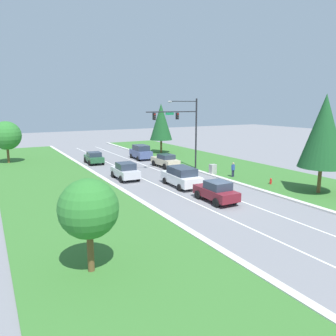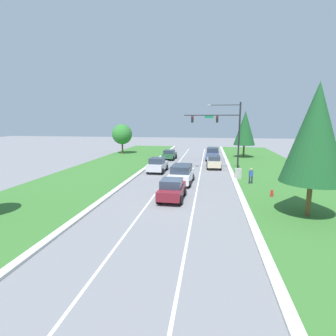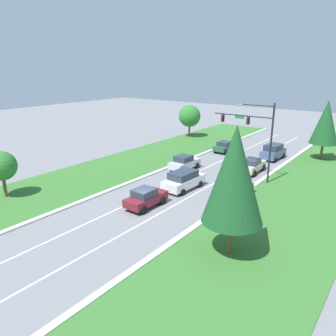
# 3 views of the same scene
# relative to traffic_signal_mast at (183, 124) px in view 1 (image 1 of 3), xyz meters

# --- Properties ---
(ground_plane) EXTENTS (160.00, 160.00, 0.00)m
(ground_plane) POSITION_rel_traffic_signal_mast_xyz_m (-4.59, -13.21, -5.68)
(ground_plane) COLOR slate
(curb_strip_right) EXTENTS (0.50, 90.00, 0.15)m
(curb_strip_right) POSITION_rel_traffic_signal_mast_xyz_m (1.06, -13.21, -5.60)
(curb_strip_right) COLOR beige
(curb_strip_right) RESTS_ON ground_plane
(curb_strip_left) EXTENTS (0.50, 90.00, 0.15)m
(curb_strip_left) POSITION_rel_traffic_signal_mast_xyz_m (-10.24, -13.21, -5.60)
(curb_strip_left) COLOR beige
(curb_strip_left) RESTS_ON ground_plane
(grass_verge_right) EXTENTS (10.00, 90.00, 0.08)m
(grass_verge_right) POSITION_rel_traffic_signal_mast_xyz_m (6.31, -13.21, -5.64)
(grass_verge_right) COLOR #38702D
(grass_verge_right) RESTS_ON ground_plane
(grass_verge_left) EXTENTS (10.00, 90.00, 0.08)m
(grass_verge_left) POSITION_rel_traffic_signal_mast_xyz_m (-15.49, -13.21, -5.64)
(grass_verge_left) COLOR #38702D
(grass_verge_left) RESTS_ON ground_plane
(lane_stripe_inner_left) EXTENTS (0.14, 81.00, 0.01)m
(lane_stripe_inner_left) POSITION_rel_traffic_signal_mast_xyz_m (-6.39, -13.21, -5.68)
(lane_stripe_inner_left) COLOR white
(lane_stripe_inner_left) RESTS_ON ground_plane
(lane_stripe_inner_right) EXTENTS (0.14, 81.00, 0.01)m
(lane_stripe_inner_right) POSITION_rel_traffic_signal_mast_xyz_m (-2.79, -13.21, -5.68)
(lane_stripe_inner_right) COLOR white
(lane_stripe_inner_right) RESTS_ON ground_plane
(traffic_signal_mast) EXTENTS (6.90, 0.41, 8.65)m
(traffic_signal_mast) POSITION_rel_traffic_signal_mast_xyz_m (0.00, 0.00, 0.00)
(traffic_signal_mast) COLOR black
(traffic_signal_mast) RESTS_ON ground_plane
(champagne_sedan) EXTENTS (2.02, 4.72, 1.71)m
(champagne_sedan) POSITION_rel_traffic_signal_mast_xyz_m (-1.06, 2.64, -4.80)
(champagne_sedan) COLOR beige
(champagne_sedan) RESTS_ON ground_plane
(burgundy_sedan) EXTENTS (2.11, 4.26, 1.76)m
(burgundy_sedan) POSITION_rel_traffic_signal_mast_xyz_m (-4.69, -12.77, -4.79)
(burgundy_sedan) COLOR maroon
(burgundy_sedan) RESTS_ON ground_plane
(silver_sedan) EXTENTS (2.23, 4.44, 1.84)m
(silver_sedan) POSITION_rel_traffic_signal_mast_xyz_m (-8.17, -1.39, -4.76)
(silver_sedan) COLOR silver
(silver_sedan) RESTS_ON ground_plane
(slate_blue_suv) EXTENTS (2.38, 4.61, 2.09)m
(slate_blue_suv) POSITION_rel_traffic_signal_mast_xyz_m (-1.15, 9.99, -4.62)
(slate_blue_suv) COLOR #475684
(slate_blue_suv) RESTS_ON ground_plane
(white_suv) EXTENTS (2.45, 5.11, 1.94)m
(white_suv) POSITION_rel_traffic_signal_mast_xyz_m (-4.50, -6.95, -4.68)
(white_suv) COLOR white
(white_suv) RESTS_ON ground_plane
(forest_sedan) EXTENTS (2.21, 4.19, 1.62)m
(forest_sedan) POSITION_rel_traffic_signal_mast_xyz_m (-8.32, 9.63, -4.85)
(forest_sedan) COLOR #235633
(forest_sedan) RESTS_ON ground_plane
(utility_cabinet) EXTENTS (0.70, 0.60, 1.20)m
(utility_cabinet) POSITION_rel_traffic_signal_mast_xyz_m (1.49, -4.06, -5.08)
(utility_cabinet) COLOR #9E9E99
(utility_cabinet) RESTS_ON ground_plane
(pedestrian) EXTENTS (0.43, 0.32, 1.69)m
(pedestrian) POSITION_rel_traffic_signal_mast_xyz_m (2.53, -6.35, -4.74)
(pedestrian) COLOR #232842
(pedestrian) RESTS_ON ground_plane
(fire_hydrant) EXTENTS (0.34, 0.20, 0.70)m
(fire_hydrant) POSITION_rel_traffic_signal_mast_xyz_m (3.62, -10.83, -5.34)
(fire_hydrant) COLOR red
(fire_hydrant) RESTS_ON ground_plane
(conifer_near_right_tree) EXTENTS (4.02, 4.02, 8.86)m
(conifer_near_right_tree) POSITION_rel_traffic_signal_mast_xyz_m (4.94, -15.29, -0.04)
(conifer_near_right_tree) COLOR brown
(conifer_near_right_tree) RESTS_ON ground_plane
(oak_near_left_tree) EXTENTS (3.86, 3.86, 5.75)m
(oak_near_left_tree) POSITION_rel_traffic_signal_mast_xyz_m (-18.48, 15.47, -1.87)
(oak_near_left_tree) COLOR brown
(oak_near_left_tree) RESTS_ON ground_plane
(conifer_far_right_tree) EXTENTS (3.65, 3.65, 8.08)m
(conifer_far_right_tree) POSITION_rel_traffic_signal_mast_xyz_m (4.23, 13.71, -0.52)
(conifer_far_right_tree) COLOR brown
(conifer_far_right_tree) RESTS_ON ground_plane
(oak_far_left_tree) EXTENTS (2.84, 2.84, 4.61)m
(oak_far_left_tree) POSITION_rel_traffic_signal_mast_xyz_m (-17.08, -19.21, -2.51)
(oak_far_left_tree) COLOR brown
(oak_far_left_tree) RESTS_ON ground_plane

